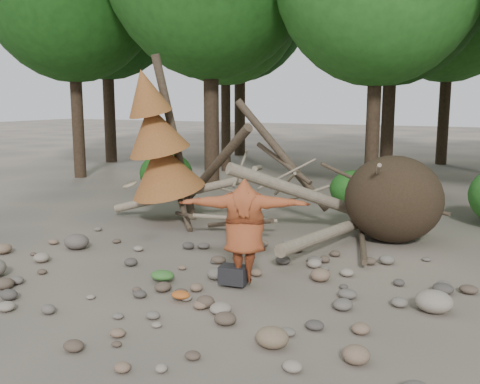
% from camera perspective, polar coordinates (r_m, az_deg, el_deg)
% --- Properties ---
extents(ground, '(120.00, 120.00, 0.00)m').
position_cam_1_polar(ground, '(9.72, -4.56, -9.48)').
color(ground, '#514C44').
rests_on(ground, ground).
extents(deadfall_pile, '(8.55, 5.24, 3.30)m').
position_cam_1_polar(deadfall_pile, '(12.61, 13.39, -0.75)').
color(deadfall_pile, '#332619').
rests_on(deadfall_pile, ground).
extents(dead_conifer, '(2.06, 2.16, 4.35)m').
position_cam_1_polar(dead_conifer, '(13.74, -8.69, 5.15)').
color(dead_conifer, '#4C3F30').
rests_on(dead_conifer, ground).
extents(bush_left, '(1.80, 1.80, 1.44)m').
position_cam_1_polar(bush_left, '(18.38, -7.88, 1.98)').
color(bush_left, '#1B5115').
rests_on(bush_left, ground).
extents(bush_mid, '(1.40, 1.40, 1.12)m').
position_cam_1_polar(bush_mid, '(16.37, 11.98, 0.32)').
color(bush_mid, '#24671E').
rests_on(bush_mid, ground).
extents(frisbee_thrower, '(3.53, 1.35, 1.81)m').
position_cam_1_polar(frisbee_thrower, '(9.20, 0.45, -4.16)').
color(frisbee_thrower, brown).
rests_on(frisbee_thrower, ground).
extents(backpack, '(0.50, 0.36, 0.31)m').
position_cam_1_polar(backpack, '(9.39, -0.71, -9.15)').
color(backpack, black).
rests_on(backpack, ground).
extents(cloth_green, '(0.44, 0.37, 0.17)m').
position_cam_1_polar(cloth_green, '(9.71, -8.26, -9.06)').
color(cloth_green, '#356829').
rests_on(cloth_green, ground).
extents(cloth_orange, '(0.32, 0.26, 0.12)m').
position_cam_1_polar(cloth_orange, '(8.83, -6.34, -11.15)').
color(cloth_orange, '#AB511D').
rests_on(cloth_orange, ground).
extents(boulder_front_right, '(0.45, 0.40, 0.27)m').
position_cam_1_polar(boulder_front_right, '(7.27, 3.45, -15.23)').
color(boulder_front_right, '#78634B').
rests_on(boulder_front_right, ground).
extents(boulder_mid_right, '(0.57, 0.51, 0.34)m').
position_cam_1_polar(boulder_mid_right, '(8.84, 19.98, -10.92)').
color(boulder_mid_right, gray).
rests_on(boulder_mid_right, ground).
extents(boulder_mid_left, '(0.55, 0.50, 0.33)m').
position_cam_1_polar(boulder_mid_left, '(12.18, -17.05, -5.08)').
color(boulder_mid_left, '#5A524B').
rests_on(boulder_mid_left, ground).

